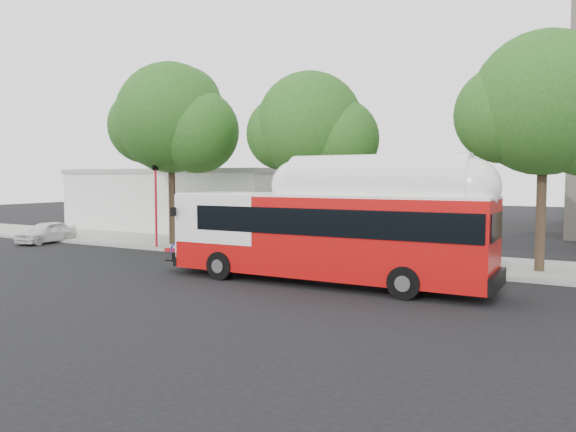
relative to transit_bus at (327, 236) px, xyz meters
name	(u,v)px	position (x,y,z in m)	size (l,w,h in m)	color
ground	(259,277)	(-2.78, -0.08, -1.68)	(120.00, 120.00, 0.00)	black
sidewalk	(333,254)	(-2.78, 6.42, -1.60)	(60.00, 5.00, 0.15)	gray
curb_strip	(307,262)	(-2.78, 3.82, -1.60)	(60.00, 0.30, 0.15)	gray
red_curb_segment	(249,257)	(-5.78, 3.82, -1.60)	(10.00, 0.32, 0.16)	maroon
street_tree_left	(179,122)	(-11.30, 5.48, 4.93)	(6.67, 5.80, 9.74)	#2D2116
street_tree_mid	(318,130)	(-3.37, 5.98, 4.23)	(5.75, 5.00, 8.62)	#2D2116
street_tree_right	(557,109)	(6.66, 5.78, 4.58)	(6.21, 5.40, 9.18)	#2D2116
low_commercial_bldg	(199,199)	(-16.78, 13.92, 0.47)	(16.20, 10.20, 4.25)	silver
transit_bus	(327,236)	(0.00, 0.00, 0.00)	(12.17, 2.73, 3.59)	#AF0C0C
parked_car	(46,232)	(-19.11, 3.16, -1.06)	(3.60, 1.45, 1.23)	silver
signal_pole	(156,207)	(-11.66, 4.05, 0.53)	(0.12, 0.41, 4.31)	red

